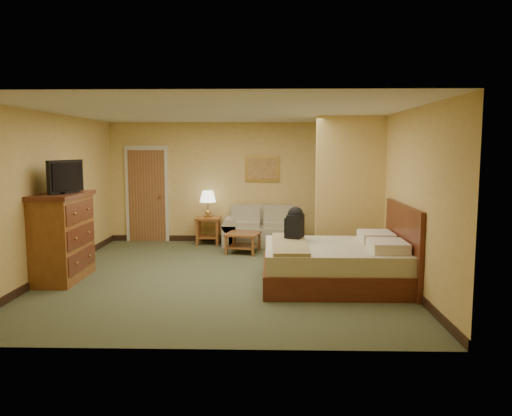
{
  "coord_description": "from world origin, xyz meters",
  "views": [
    {
      "loc": [
        0.72,
        -7.86,
        2.03
      ],
      "look_at": [
        0.5,
        0.6,
        1.02
      ],
      "focal_mm": 35.0,
      "sensor_mm": 36.0,
      "label": 1
    }
  ],
  "objects_px": {
    "bed": "(342,263)",
    "coffee_table": "(243,239)",
    "loveseat": "(262,232)",
    "dresser": "(62,236)"
  },
  "relations": [
    {
      "from": "loveseat",
      "to": "coffee_table",
      "type": "xyz_separation_m",
      "value": [
        -0.36,
        -0.83,
        0.02
      ]
    },
    {
      "from": "coffee_table",
      "to": "bed",
      "type": "xyz_separation_m",
      "value": [
        1.59,
        -2.26,
        0.04
      ]
    },
    {
      "from": "loveseat",
      "to": "coffee_table",
      "type": "bearing_deg",
      "value": -113.13
    },
    {
      "from": "loveseat",
      "to": "dresser",
      "type": "bearing_deg",
      "value": -136.32
    },
    {
      "from": "coffee_table",
      "to": "bed",
      "type": "distance_m",
      "value": 2.77
    },
    {
      "from": "loveseat",
      "to": "bed",
      "type": "xyz_separation_m",
      "value": [
        1.24,
        -3.09,
        0.06
      ]
    },
    {
      "from": "loveseat",
      "to": "bed",
      "type": "height_order",
      "value": "bed"
    },
    {
      "from": "dresser",
      "to": "bed",
      "type": "bearing_deg",
      "value": -2.41
    },
    {
      "from": "bed",
      "to": "coffee_table",
      "type": "bearing_deg",
      "value": 125.12
    },
    {
      "from": "loveseat",
      "to": "coffee_table",
      "type": "relative_size",
      "value": 2.23
    }
  ]
}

